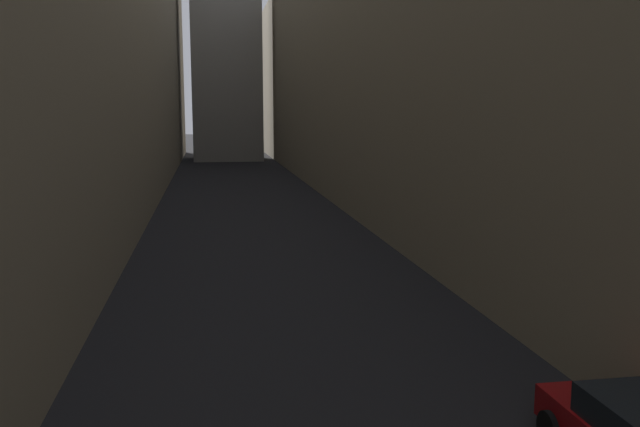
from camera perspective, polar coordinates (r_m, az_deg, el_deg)
ground_plane at (r=41.81m, az=-6.21°, el=0.62°), size 264.00×264.00×0.00m
building_block_left at (r=44.69m, az=-21.63°, el=16.20°), size 11.25×108.00×24.25m
building_block_right at (r=46.05m, az=10.04°, el=13.45°), size 14.65×108.00×19.51m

